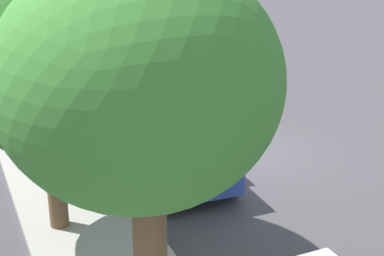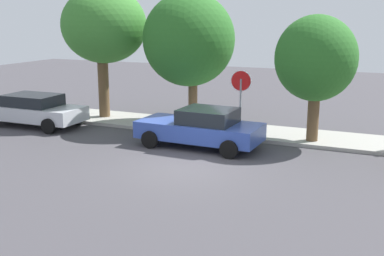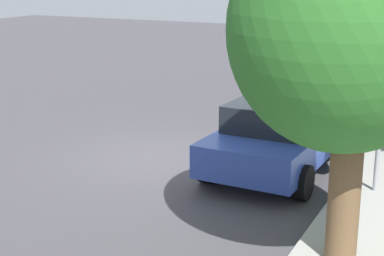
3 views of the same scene
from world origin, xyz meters
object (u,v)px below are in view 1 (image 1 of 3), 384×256
Objects in this scene: parked_car_blue at (170,147)px; street_tree_far at (139,84)px; fire_hydrant at (54,100)px; parked_car_tan at (75,67)px; street_tree_mid_block at (57,31)px; street_tree_near_corner at (56,60)px; stop_sign at (81,106)px.

street_tree_far is at bearing 155.12° from parked_car_blue.
street_tree_far is 12.85m from fire_hydrant.
parked_car_tan is at bearing 2.20° from parked_car_blue.
parked_car_tan is at bearing -26.95° from fire_hydrant.
fire_hydrant is at bearing -4.41° from street_tree_mid_block.
street_tree_near_corner is 0.95× the size of street_tree_far.
street_tree_mid_block reaches higher than stop_sign.
parked_car_tan is 0.74× the size of street_tree_far.
parked_car_blue is 4.80m from street_tree_mid_block.
street_tree_mid_block is 6.67× the size of fire_hydrant.
parked_car_blue is at bearing -112.24° from stop_sign.
street_tree_mid_block reaches higher than parked_car_blue.
parked_car_blue is at bearing -58.54° from street_tree_near_corner.
street_tree_near_corner is (-10.86, 2.68, 2.99)m from parked_car_tan.
street_tree_near_corner is at bearing 4.42° from street_tree_far.
stop_sign is 0.56× the size of street_tree_mid_block.
street_tree_mid_block is 9.60m from street_tree_far.
street_tree_far is (-5.86, 2.72, 3.53)m from parked_car_blue.
street_tree_near_corner reaches higher than stop_sign.
street_tree_far reaches higher than stop_sign.
street_tree_mid_block is at bearing -2.06° from stop_sign.
stop_sign is at bearing 67.76° from parked_car_blue.
street_tree_far is (-9.51, 0.81, 1.07)m from street_tree_mid_block.
stop_sign is 0.58× the size of parked_car_blue.
street_tree_mid_block is at bearing 27.67° from parked_car_blue.
street_tree_mid_block is at bearing -11.48° from street_tree_near_corner.
street_tree_mid_block is at bearing 175.59° from fire_hydrant.
stop_sign is 0.47× the size of street_tree_near_corner.
parked_car_tan is 6.17× the size of fire_hydrant.
parked_car_tan is at bearing -9.07° from street_tree_far.
street_tree_near_corner is (-2.68, 1.02, 1.87)m from stop_sign.
parked_car_blue is (-0.82, -2.01, -1.11)m from stop_sign.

